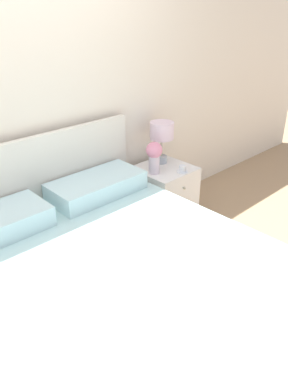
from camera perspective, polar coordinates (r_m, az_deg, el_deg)
name	(u,v)px	position (r m, az deg, el deg)	size (l,w,h in m)	color
ground_plane	(41,258)	(3.20, -15.38, -9.66)	(12.00, 12.00, 0.00)	tan
wall_back	(12,96)	(2.73, -19.51, 13.69)	(8.00, 0.06, 2.60)	silver
bed	(122,295)	(2.34, -3.42, -15.34)	(1.77, 2.19, 1.02)	white
nightstand	(164,194)	(3.47, 3.02, -0.33)	(0.47, 0.49, 0.53)	white
table_lamp	(162,133)	(3.38, 2.72, 8.90)	(0.22, 0.22, 0.38)	#A8B2BC
flower_vase	(154,155)	(3.19, 1.58, 5.67)	(0.14, 0.14, 0.28)	silver
teacup	(182,169)	(3.28, 5.85, 3.51)	(0.10, 0.10, 0.06)	white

